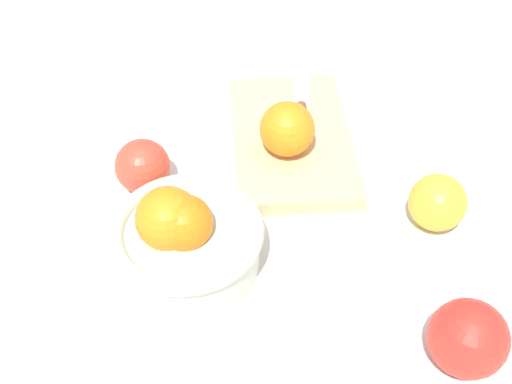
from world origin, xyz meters
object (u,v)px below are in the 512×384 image
bowl (185,237)px  apple_front_center (438,204)px  knife (301,101)px  apple_back_center (143,166)px  apple_front_left (468,338)px  cutting_board (292,140)px  orange_on_board (287,129)px

bowl → apple_front_center: size_ratio=2.48×
bowl → knife: bearing=-19.9°
apple_back_center → apple_front_left: (-0.19, -0.38, 0.01)m
bowl → apple_front_center: 0.30m
knife → apple_front_left: bearing=-150.7°
apple_back_center → apple_front_center: (-0.01, -0.36, -0.00)m
bowl → apple_back_center: (0.11, 0.08, -0.01)m
knife → apple_front_center: bearing=-134.4°
cutting_board → apple_front_center: bearing=-121.3°
apple_back_center → orange_on_board: bearing=-67.6°
bowl → apple_back_center: 0.14m
knife → cutting_board: bearing=175.0°
apple_back_center → apple_front_center: size_ratio=1.00×
cutting_board → apple_front_center: (-0.11, -0.18, 0.02)m
orange_on_board → apple_front_center: bearing=-112.8°
bowl → orange_on_board: 0.20m
knife → apple_back_center: 0.25m
bowl → apple_front_left: (-0.08, -0.30, -0.00)m
bowl → orange_on_board: bearing=-26.6°
cutting_board → apple_front_left: size_ratio=3.18×
apple_back_center → bowl: bearing=-144.3°
apple_front_center → apple_front_left: size_ratio=0.87×
orange_on_board → apple_back_center: size_ratio=1.02×
apple_back_center → apple_front_left: size_ratio=0.87×
bowl → apple_front_center: (0.10, -0.28, -0.01)m
knife → apple_front_center: apple_front_center is taller
cutting_board → apple_back_center: (-0.10, 0.18, 0.02)m
orange_on_board → bowl: bearing=153.4°
knife → apple_back_center: (-0.17, 0.18, 0.01)m
bowl → orange_on_board: size_ratio=2.43×
bowl → apple_back_center: size_ratio=2.47×
bowl → apple_back_center: bearing=35.7°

